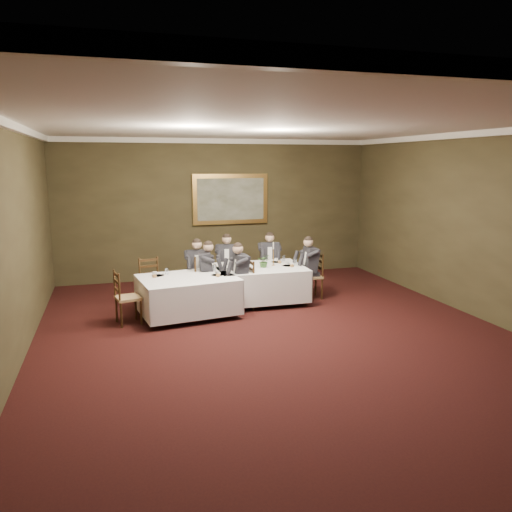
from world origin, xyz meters
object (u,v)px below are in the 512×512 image
table_second (188,293)px  candlestick (273,257)px  chair_sec_backleft (152,293)px  diner_main_backright (269,268)px  diner_sec_endright (242,284)px  diner_main_backleft (227,271)px  table_main (260,281)px  diner_main_endright (311,275)px  chair_sec_endright (243,295)px  chair_sec_backright (197,288)px  painting (231,199)px  chair_main_endleft (205,293)px  diner_sec_backright (197,278)px  chair_sec_endleft (128,309)px  chair_main_backleft (227,280)px  chair_main_endright (312,285)px  chair_main_backright (269,278)px  centerpiece (264,260)px  diner_main_endleft (205,282)px

table_second → candlestick: bearing=17.3°
table_second → chair_sec_backleft: chair_sec_backleft is taller
diner_main_backright → diner_sec_endright: bearing=64.5°
diner_main_backleft → table_main: bearing=130.4°
diner_main_backleft → diner_main_endright: (1.65, -0.97, 0.00)m
diner_main_backleft → chair_sec_endright: (0.01, -1.34, -0.23)m
candlestick → chair_sec_backleft: bearing=174.4°
table_main → chair_sec_endright: (-0.48, -0.39, -0.17)m
chair_sec_backright → painting: (1.25, 2.14, 1.72)m
table_second → chair_main_endleft: size_ratio=1.97×
chair_main_endleft → chair_sec_backright: (-0.08, 0.42, 0.00)m
candlestick → chair_sec_backright: bearing=166.2°
diner_main_backright → chair_sec_backright: 1.85m
diner_main_endright → diner_sec_backright: size_ratio=1.00×
table_main → chair_sec_endleft: chair_sec_endleft is taller
table_second → chair_sec_backright: size_ratio=1.97×
chair_main_backleft → diner_sec_endright: bearing=103.1°
chair_main_endright → diner_main_endright: size_ratio=0.74×
table_main → chair_main_endleft: size_ratio=1.87×
chair_main_endright → candlestick: (-0.86, 0.07, 0.67)m
diner_main_backleft → painting: size_ratio=0.69×
table_second → chair_sec_backleft: (-0.61, 0.85, -0.17)m
chair_main_backleft → chair_sec_backleft: 1.85m
chair_sec_backright → diner_sec_backright: bearing=90.0°
chair_main_backright → centerpiece: 1.29m
table_main → diner_main_backright: size_ratio=1.39×
centerpiece → painting: 2.88m
chair_main_endright → table_second: bearing=103.5°
chair_main_endright → painting: 3.32m
chair_main_backright → diner_sec_backright: 1.86m
diner_sec_endright → centerpiece: 0.75m
chair_main_endright → candlestick: 1.09m
chair_main_endleft → diner_sec_backright: diner_sec_backright is taller
painting → diner_main_endleft: bearing=-114.5°
chair_main_backright → painting: (-0.51, 1.63, 1.72)m
diner_main_backright → candlestick: diner_main_backright is taller
chair_sec_endleft → diner_main_endright: bearing=88.5°
chair_sec_endleft → centerpiece: 2.94m
candlestick → chair_sec_endright: bearing=-151.0°
diner_sec_backright → diner_main_backleft: bearing=-140.1°
chair_main_backleft → diner_main_backright: diner_main_backright is taller
centerpiece → chair_sec_endright: bearing=-150.9°
chair_sec_backright → chair_main_backleft: bearing=-140.2°
table_main → diner_sec_endright: size_ratio=1.39×
chair_sec_endright → chair_sec_endleft: bearing=97.2°
diner_main_backright → diner_sec_endright: 1.66m
table_second → candlestick: candlestick is taller
diner_main_endright → candlestick: bearing=88.1°
table_main → chair_sec_backleft: (-2.22, 0.30, -0.17)m
chair_main_endleft → chair_sec_endright: (0.70, -0.41, 0.00)m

